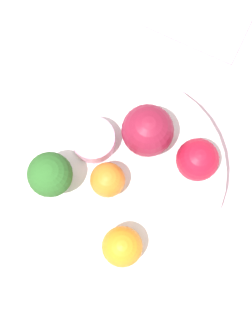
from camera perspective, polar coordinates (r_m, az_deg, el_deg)
name	(u,v)px	position (r m, az deg, el deg)	size (l,w,h in m)	color
ground_plane	(126,180)	(0.57, 0.00, -1.49)	(6.00, 6.00, 0.00)	gray
table_surface	(126,179)	(0.56, 0.00, -1.31)	(1.20, 1.20, 0.02)	silver
bowl	(126,174)	(0.53, 0.00, -0.69)	(0.22, 0.22, 0.04)	white
broccoli	(50,175)	(0.48, -9.21, -0.84)	(0.05, 0.05, 0.06)	#99C17A
apple_red	(148,131)	(0.49, 2.66, 4.58)	(0.06, 0.06, 0.06)	maroon
apple_green	(197,160)	(0.49, 8.71, 1.01)	(0.05, 0.05, 0.05)	#B7142D
orange_front	(122,247)	(0.48, -0.46, -9.56)	(0.04, 0.04, 0.04)	orange
orange_back	(108,180)	(0.49, -2.26, -1.46)	(0.04, 0.04, 0.04)	orange
small_cup	(93,140)	(0.50, -4.00, 3.40)	(0.05, 0.05, 0.02)	#EA9EC6
napkin	(202,8)	(0.63, 9.19, 18.74)	(0.15, 0.14, 0.01)	beige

